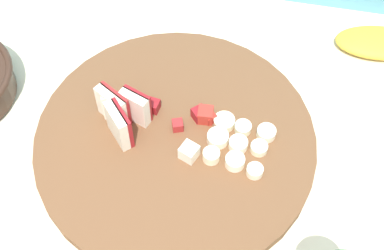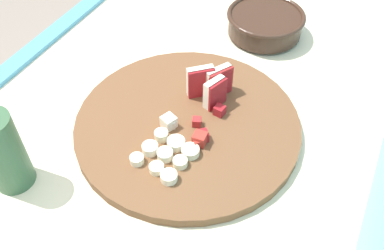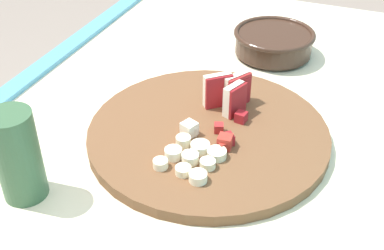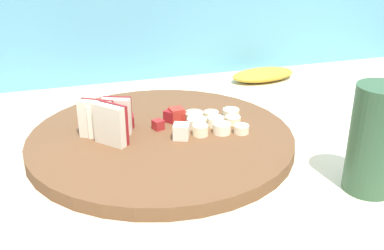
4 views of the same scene
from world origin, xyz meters
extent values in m
cube|color=beige|center=(0.00, 0.00, 0.44)|extent=(1.28, 0.72, 0.89)
cube|color=#4C93B7|center=(0.00, -0.34, 0.88)|extent=(1.28, 0.04, 0.04)
cube|color=#5BA3C1|center=(0.00, 0.38, 0.73)|extent=(2.40, 0.04, 1.46)
cylinder|color=brown|center=(0.00, 0.05, 0.90)|extent=(0.39, 0.39, 0.02)
cube|color=maroon|center=(-0.07, 0.04, 0.94)|extent=(0.04, 0.04, 0.06)
cube|color=beige|center=(-0.07, 0.04, 0.94)|extent=(0.04, 0.04, 0.06)
cube|color=maroon|center=(-0.08, 0.07, 0.93)|extent=(0.04, 0.03, 0.05)
cube|color=#EFE5CC|center=(-0.09, 0.07, 0.93)|extent=(0.04, 0.03, 0.05)
cube|color=#A32323|center=(-0.09, 0.07, 0.94)|extent=(0.04, 0.03, 0.06)
cube|color=#EFE5CC|center=(-0.09, 0.06, 0.94)|extent=(0.05, 0.04, 0.06)
cube|color=maroon|center=(-0.06, 0.08, 0.94)|extent=(0.04, 0.02, 0.05)
cube|color=#EFE5CC|center=(-0.06, 0.07, 0.94)|extent=(0.04, 0.03, 0.05)
cube|color=maroon|center=(-0.08, 0.08, 0.93)|extent=(0.04, 0.01, 0.05)
cube|color=#EFE5CC|center=(-0.08, 0.07, 0.93)|extent=(0.05, 0.02, 0.05)
cube|color=#B22D23|center=(0.04, 0.09, 0.92)|extent=(0.02, 0.02, 0.01)
cube|color=maroon|center=(0.03, 0.09, 0.92)|extent=(0.03, 0.03, 0.02)
cube|color=maroon|center=(-0.04, 0.09, 0.92)|extent=(0.02, 0.02, 0.02)
cube|color=#B22D23|center=(0.03, 0.09, 0.92)|extent=(0.02, 0.02, 0.02)
cube|color=#A32323|center=(0.00, 0.07, 0.92)|extent=(0.02, 0.02, 0.01)
cube|color=beige|center=(0.02, 0.03, 0.92)|extent=(0.02, 0.02, 0.02)
cube|color=#EFE5CC|center=(0.02, 0.03, 0.92)|extent=(0.03, 0.03, 0.02)
cylinder|color=beige|center=(0.05, 0.03, 0.92)|extent=(0.02, 0.02, 0.02)
cylinder|color=white|center=(0.09, 0.03, 0.92)|extent=(0.03, 0.03, 0.02)
cylinder|color=#F4EAC6|center=(0.11, 0.02, 0.91)|extent=(0.02, 0.02, 0.01)
cylinder|color=white|center=(0.06, 0.06, 0.92)|extent=(0.03, 0.03, 0.01)
cylinder|color=white|center=(0.09, 0.05, 0.92)|extent=(0.03, 0.03, 0.01)
cylinder|color=beige|center=(0.11, 0.05, 0.91)|extent=(0.02, 0.02, 0.01)
cylinder|color=beige|center=(0.06, 0.08, 0.91)|extent=(0.03, 0.03, 0.01)
cylinder|color=beige|center=(0.09, 0.08, 0.91)|extent=(0.02, 0.02, 0.01)
cylinder|color=#F4EAC6|center=(0.12, 0.08, 0.92)|extent=(0.03, 0.03, 0.01)
cylinder|color=#382319|center=(-0.32, 0.07, 0.89)|extent=(0.09, 0.09, 0.01)
cylinder|color=#382319|center=(-0.32, 0.07, 0.92)|extent=(0.16, 0.16, 0.04)
torus|color=#382319|center=(-0.32, 0.07, 0.94)|extent=(0.17, 0.17, 0.01)
cylinder|color=#335638|center=(0.22, -0.14, 0.96)|extent=(0.06, 0.06, 0.13)
camera|label=1|loc=(0.10, -0.34, 1.57)|focal=53.09mm
camera|label=2|loc=(0.45, 0.28, 1.44)|focal=39.97mm
camera|label=3|loc=(0.61, 0.27, 1.38)|focal=47.10mm
camera|label=4|loc=(-0.14, -0.56, 1.20)|focal=43.94mm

